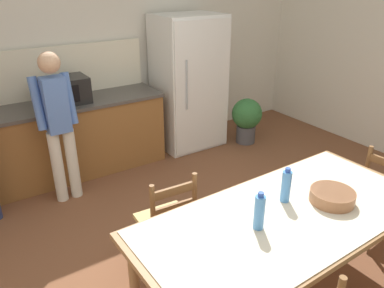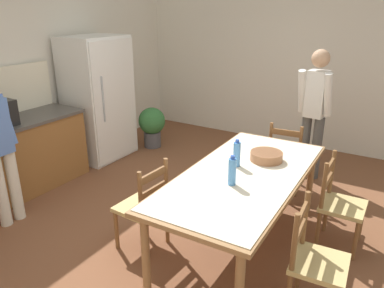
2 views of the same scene
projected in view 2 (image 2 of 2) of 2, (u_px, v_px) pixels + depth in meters
name	position (u px, v px, depth m)	size (l,w,h in m)	color
ground_plane	(182.00, 229.00, 3.99)	(8.32, 8.32, 0.00)	brown
wall_back	(6.00, 71.00, 4.78)	(6.52, 0.12, 2.90)	silver
wall_right	(289.00, 56.00, 6.09)	(0.12, 5.20, 2.90)	silver
refrigerator	(99.00, 99.00, 5.62)	(0.89, 0.73, 1.83)	white
dining_table	(244.00, 180.00, 3.49)	(2.21, 1.05, 0.79)	olive
bottle_near_centre	(232.00, 171.00, 3.20)	(0.07, 0.07, 0.27)	#4C8ED6
bottle_off_centre	(237.00, 154.00, 3.57)	(0.07, 0.07, 0.27)	#4C8ED6
serving_bowl	(266.00, 156.00, 3.72)	(0.32, 0.32, 0.09)	#9E6642
chair_side_far_left	(144.00, 207.00, 3.56)	(0.44, 0.42, 0.91)	brown
chair_head_end	(286.00, 157.00, 4.70)	(0.43, 0.45, 0.91)	brown
chair_side_near_right	(339.00, 204.00, 3.61)	(0.43, 0.41, 0.91)	brown
chair_side_near_left	(315.00, 261.00, 2.80)	(0.45, 0.43, 0.91)	brown
person_by_table	(315.00, 108.00, 4.88)	(0.32, 0.46, 1.73)	#4C4C4C
potted_plant	(152.00, 124.00, 6.17)	(0.44, 0.44, 0.67)	#4C4C51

